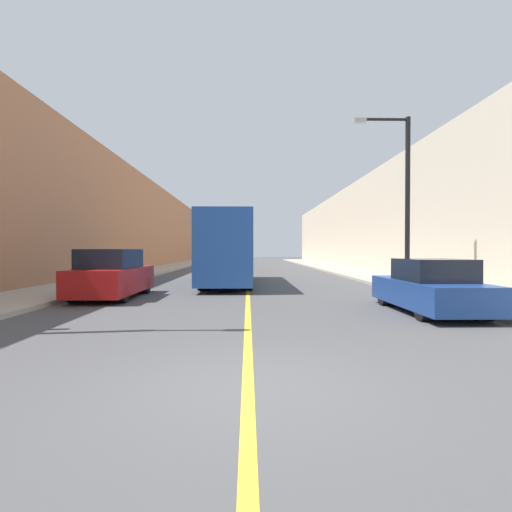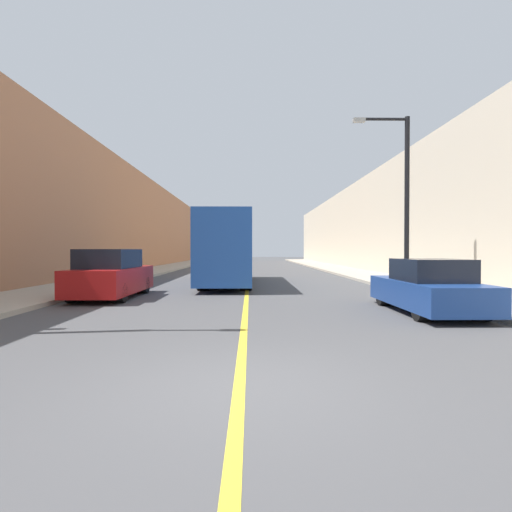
{
  "view_description": "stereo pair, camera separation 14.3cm",
  "coord_description": "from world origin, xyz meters",
  "px_view_note": "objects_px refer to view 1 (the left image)",
  "views": [
    {
      "loc": [
        0.0,
        -5.11,
        1.79
      ],
      "look_at": [
        0.47,
        17.75,
        1.45
      ],
      "focal_mm": 28.0,
      "sensor_mm": 36.0,
      "label": 1
    },
    {
      "loc": [
        0.15,
        -5.12,
        1.79
      ],
      "look_at": [
        0.47,
        17.75,
        1.45
      ],
      "focal_mm": 28.0,
      "sensor_mm": 36.0,
      "label": 2
    }
  ],
  "objects_px": {
    "bus": "(229,249)",
    "parked_suv_left": "(112,275)",
    "car_right_near": "(430,288)",
    "street_lamp_right": "(403,192)"
  },
  "relations": [
    {
      "from": "car_right_near",
      "to": "bus",
      "type": "bearing_deg",
      "value": 122.79
    },
    {
      "from": "bus",
      "to": "car_right_near",
      "type": "distance_m",
      "value": 11.57
    },
    {
      "from": "bus",
      "to": "parked_suv_left",
      "type": "height_order",
      "value": "bus"
    },
    {
      "from": "parked_suv_left",
      "to": "car_right_near",
      "type": "xyz_separation_m",
      "value": [
        10.31,
        -3.68,
        -0.15
      ]
    },
    {
      "from": "car_right_near",
      "to": "street_lamp_right",
      "type": "bearing_deg",
      "value": 76.93
    },
    {
      "from": "bus",
      "to": "car_right_near",
      "type": "relative_size",
      "value": 2.27
    },
    {
      "from": "bus",
      "to": "car_right_near",
      "type": "bearing_deg",
      "value": -57.21
    },
    {
      "from": "bus",
      "to": "parked_suv_left",
      "type": "relative_size",
      "value": 2.18
    },
    {
      "from": "parked_suv_left",
      "to": "street_lamp_right",
      "type": "xyz_separation_m",
      "value": [
        11.48,
        1.38,
        3.36
      ]
    },
    {
      "from": "bus",
      "to": "street_lamp_right",
      "type": "height_order",
      "value": "street_lamp_right"
    }
  ]
}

